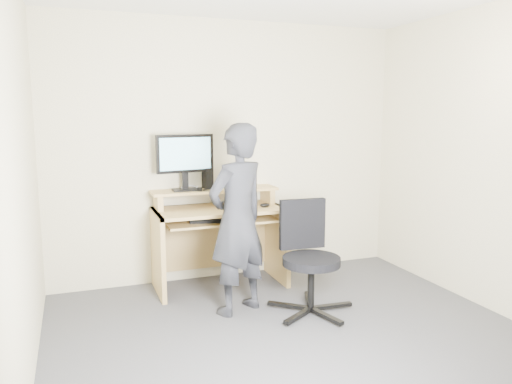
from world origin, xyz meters
TOP-DOWN VIEW (x-y plane):
  - ground at (0.00, 0.00)m, footprint 3.50×3.50m
  - back_wall at (0.00, 1.75)m, footprint 3.50×0.02m
  - desk at (-0.20, 1.53)m, footprint 1.20×0.60m
  - monitor at (-0.48, 1.59)m, footprint 0.55×0.15m
  - external_drive at (-0.26, 1.64)m, footprint 0.08×0.14m
  - travel_mug at (-0.02, 1.57)m, footprint 0.08×0.08m
  - smartphone at (0.15, 1.56)m, footprint 0.08×0.13m
  - charger at (-0.37, 1.51)m, footprint 0.06×0.05m
  - headphones at (-0.43, 1.65)m, footprint 0.17×0.17m
  - keyboard at (-0.27, 1.36)m, footprint 0.49×0.26m
  - mouse at (0.22, 1.35)m, footprint 0.11×0.09m
  - office_chair at (0.32, 0.63)m, footprint 0.69×0.71m
  - person at (-0.23, 0.81)m, footprint 0.67×0.57m

SIDE VIEW (x-z plane):
  - ground at x=0.00m, z-range 0.00..0.00m
  - office_chair at x=0.32m, z-range 0.04..0.93m
  - desk at x=-0.20m, z-range 0.09..1.00m
  - keyboard at x=-0.27m, z-range 0.65..0.68m
  - mouse at x=0.22m, z-range 0.75..0.79m
  - person at x=-0.23m, z-range 0.00..1.55m
  - smartphone at x=0.15m, z-range 0.91..0.92m
  - headphones at x=-0.43m, z-range 0.89..0.95m
  - charger at x=-0.37m, z-range 0.91..0.94m
  - travel_mug at x=-0.02m, z-range 0.91..1.08m
  - external_drive at x=-0.26m, z-range 0.91..1.11m
  - monitor at x=-0.48m, z-range 0.96..1.48m
  - back_wall at x=0.00m, z-range 0.00..2.50m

